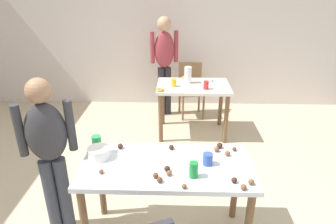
{
  "coord_description": "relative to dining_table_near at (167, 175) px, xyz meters",
  "views": [
    {
      "loc": [
        0.22,
        -1.99,
        2.08
      ],
      "look_at": [
        0.13,
        0.69,
        0.9
      ],
      "focal_mm": 31.7,
      "sensor_mm": 36.0,
      "label": 1
    }
  ],
  "objects": [
    {
      "name": "cake_ball_13",
      "position": [
        -0.04,
        -0.23,
        0.13
      ],
      "size": [
        0.04,
        0.04,
        0.04
      ],
      "primitive_type": "sphere",
      "color": "brown",
      "rests_on": "dining_table_near"
    },
    {
      "name": "person_adult_far",
      "position": [
        -0.13,
        2.67,
        0.32
      ],
      "size": [
        0.45,
        0.27,
        1.6
      ],
      "color": "#28282D",
      "rests_on": "ground_plane"
    },
    {
      "name": "donut_far_1",
      "position": [
        0.21,
        2.27,
        0.12
      ],
      "size": [
        0.13,
        0.13,
        0.04
      ],
      "primitive_type": "torus",
      "color": "gold",
      "rests_on": "dining_table_far"
    },
    {
      "name": "cup_far_0",
      "position": [
        0.03,
        1.92,
        0.16
      ],
      "size": [
        0.07,
        0.07,
        0.11
      ],
      "primitive_type": "cylinder",
      "color": "yellow",
      "rests_on": "dining_table_far"
    },
    {
      "name": "cup_far_1",
      "position": [
        0.46,
        1.81,
        0.16
      ],
      "size": [
        0.07,
        0.07,
        0.12
      ],
      "primitive_type": "cylinder",
      "color": "red",
      "rests_on": "dining_table_far"
    },
    {
      "name": "cake_ball_0",
      "position": [
        0.61,
        -0.23,
        0.13
      ],
      "size": [
        0.04,
        0.04,
        0.04
      ],
      "primitive_type": "sphere",
      "color": "brown",
      "rests_on": "dining_table_near"
    },
    {
      "name": "cake_ball_7",
      "position": [
        0.13,
        -0.29,
        0.12
      ],
      "size": [
        0.04,
        0.04,
        0.04
      ],
      "primitive_type": "sphere",
      "color": "brown",
      "rests_on": "dining_table_near"
    },
    {
      "name": "cake_ball_2",
      "position": [
        0.02,
        -0.14,
        0.12
      ],
      "size": [
        0.04,
        0.04,
        0.04
      ],
      "primitive_type": "sphere",
      "color": "brown",
      "rests_on": "dining_table_near"
    },
    {
      "name": "cup_near_0",
      "position": [
        0.32,
        0.02,
        0.15
      ],
      "size": [
        0.08,
        0.08,
        0.1
      ],
      "primitive_type": "cylinder",
      "color": "#3351B2",
      "rests_on": "dining_table_near"
    },
    {
      "name": "soda_can",
      "position": [
        0.2,
        -0.15,
        0.17
      ],
      "size": [
        0.07,
        0.07,
        0.12
      ],
      "primitive_type": "cylinder",
      "color": "#198438",
      "rests_on": "dining_table_near"
    },
    {
      "name": "cake_ball_14",
      "position": [
        0.57,
        0.23,
        0.12
      ],
      "size": [
        0.04,
        0.04,
        0.04
      ],
      "primitive_type": "sphere",
      "color": "brown",
      "rests_on": "dining_table_near"
    },
    {
      "name": "cake_ball_11",
      "position": [
        -0.41,
        0.23,
        0.13
      ],
      "size": [
        0.05,
        0.05,
        0.05
      ],
      "primitive_type": "sphere",
      "color": "#3D2319",
      "rests_on": "dining_table_near"
    },
    {
      "name": "mixing_bowl",
      "position": [
        -0.56,
        0.09,
        0.15
      ],
      "size": [
        0.19,
        0.19,
        0.09
      ],
      "primitive_type": "cylinder",
      "color": "white",
      "rests_on": "dining_table_near"
    },
    {
      "name": "cup_near_1",
      "position": [
        -0.62,
        0.26,
        0.16
      ],
      "size": [
        0.08,
        0.08,
        0.1
      ],
      "primitive_type": "cylinder",
      "color": "green",
      "rests_on": "dining_table_near"
    },
    {
      "name": "pitcher_far",
      "position": [
        0.23,
        2.08,
        0.22
      ],
      "size": [
        0.1,
        0.1,
        0.23
      ],
      "primitive_type": "cylinder",
      "color": "white",
      "rests_on": "dining_table_far"
    },
    {
      "name": "cake_ball_12",
      "position": [
        0.03,
        0.23,
        0.13
      ],
      "size": [
        0.04,
        0.04,
        0.04
      ],
      "primitive_type": "sphere",
      "color": "#3D2319",
      "rests_on": "dining_table_near"
    },
    {
      "name": "cake_ball_10",
      "position": [
        0.49,
        -0.21,
        0.13
      ],
      "size": [
        0.04,
        0.04,
        0.04
      ],
      "primitive_type": "sphere",
      "color": "#3D2319",
      "rests_on": "dining_table_near"
    },
    {
      "name": "cake_ball_9",
      "position": [
        0.5,
        0.15,
        0.13
      ],
      "size": [
        0.04,
        0.04,
        0.04
      ],
      "primitive_type": "sphere",
      "color": "brown",
      "rests_on": "dining_table_near"
    },
    {
      "name": "cake_ball_4",
      "position": [
        0.42,
        0.21,
        0.13
      ],
      "size": [
        0.05,
        0.05,
        0.05
      ],
      "primitive_type": "sphere",
      "color": "brown",
      "rests_on": "dining_table_near"
    },
    {
      "name": "donut_far_2",
      "position": [
        0.55,
        2.18,
        0.12
      ],
      "size": [
        0.1,
        0.1,
        0.03
      ],
      "primitive_type": "torus",
      "color": "white",
      "rests_on": "dining_table_far"
    },
    {
      "name": "dining_table_near",
      "position": [
        0.0,
        0.0,
        0.0
      ],
      "size": [
        1.37,
        0.65,
        0.75
      ],
      "color": "silver",
      "rests_on": "ground_plane"
    },
    {
      "name": "cake_ball_6",
      "position": [
        0.54,
        -0.29,
        0.13
      ],
      "size": [
        0.04,
        0.04,
        0.04
      ],
      "primitive_type": "sphere",
      "color": "brown",
      "rests_on": "dining_table_near"
    },
    {
      "name": "donut_far_0",
      "position": [
        -0.15,
        1.72,
        0.12
      ],
      "size": [
        0.11,
        0.11,
        0.03
      ],
      "primitive_type": "torus",
      "color": "gold",
      "rests_on": "dining_table_far"
    },
    {
      "name": "cake_ball_1",
      "position": [
        0.01,
        -0.09,
        0.13
      ],
      "size": [
        0.05,
        0.05,
        0.05
      ],
      "primitive_type": "sphere",
      "color": "#3D2319",
      "rests_on": "dining_table_near"
    },
    {
      "name": "cake_ball_3",
      "position": [
        -0.49,
        -0.13,
        0.12
      ],
      "size": [
        0.04,
        0.04,
        0.04
      ],
      "primitive_type": "sphere",
      "color": "brown",
      "rests_on": "dining_table_near"
    },
    {
      "name": "cake_ball_8",
      "position": [
        -0.08,
        -0.18,
        0.13
      ],
      "size": [
        0.04,
        0.04,
        0.04
      ],
      "primitive_type": "sphere",
      "color": "brown",
      "rests_on": "dining_table_near"
    },
    {
      "name": "wall_back",
      "position": [
        -0.15,
        3.21,
        0.65
      ],
      "size": [
        6.4,
        0.1,
        2.6
      ],
      "primitive_type": "cube",
      "color": "silver",
      "rests_on": "ground_plane"
    },
    {
      "name": "chair_far_table",
      "position": [
        0.3,
        2.69,
        -0.15
      ],
      "size": [
        0.45,
        0.45,
        0.87
      ],
      "color": "olive",
      "rests_on": "ground_plane"
    },
    {
      "name": "cake_ball_5",
      "position": [
        0.45,
        0.27,
        0.13
      ],
      "size": [
        0.05,
        0.05,
        0.05
      ],
      "primitive_type": "sphere",
      "color": "#3D2319",
      "rests_on": "dining_table_near"
    },
    {
      "name": "fork_near",
      "position": [
        0.13,
        -0.0,
        0.11
      ],
      "size": [
        0.17,
        0.02,
        0.01
      ],
      "primitive_type": "cube",
      "color": "silver",
      "rests_on": "dining_table_near"
    },
    {
      "name": "person_girl_near",
      "position": [
        -0.96,
        0.08,
        0.2
      ],
      "size": [
        0.45,
        0.28,
        1.43
      ],
      "color": "#383D4C",
      "rests_on": "ground_plane"
    },
    {
      "name": "dining_table_far",
      "position": [
        0.3,
        1.99,
        -0.02
      ],
      "size": [
        1.02,
        0.69,
        0.75
      ],
      "color": "silver",
      "rests_on": "ground_plane"
    }
  ]
}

